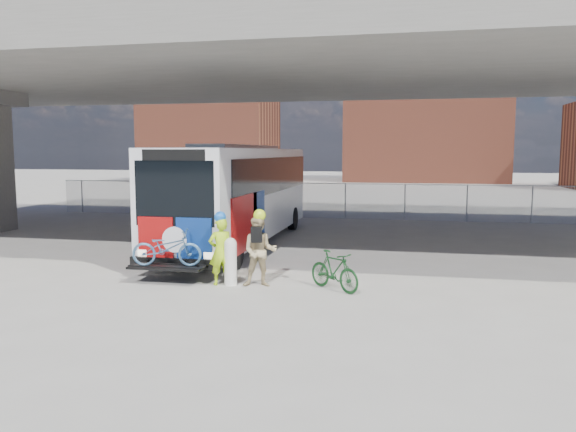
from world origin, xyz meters
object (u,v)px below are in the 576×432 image
(bollard, at_px, (231,260))
(bike_parked, at_px, (334,271))
(bus, at_px, (240,188))
(cyclist_tan, at_px, (260,250))
(cyclist_hivis, at_px, (221,249))

(bollard, relative_size, bike_parked, 0.75)
(bus, height_order, cyclist_tan, bus)
(bus, height_order, bike_parked, bus)
(bollard, xyz_separation_m, bike_parked, (2.70, 0.00, -0.17))
(bollard, relative_size, cyclist_hivis, 0.65)
(bollard, distance_m, bike_parked, 2.70)
(bus, relative_size, cyclist_tan, 6.50)
(bus, height_order, bollard, bus)
(cyclist_hivis, xyz_separation_m, bike_parked, (2.96, 0.00, -0.43))
(cyclist_hivis, height_order, cyclist_tan, cyclist_tan)
(bollard, height_order, cyclist_tan, cyclist_tan)
(bus, xyz_separation_m, cyclist_hivis, (1.38, -6.32, -1.18))
(bollard, bearing_deg, bus, 104.61)
(bus, distance_m, cyclist_hivis, 6.57)
(bollard, bearing_deg, bike_parked, 0.00)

